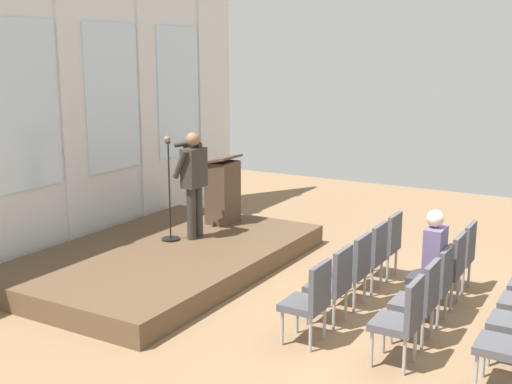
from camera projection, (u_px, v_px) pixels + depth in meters
ground_plane at (440, 324)px, 7.63m from camera, size 15.27×15.27×0.00m
rear_partition at (72, 111)px, 10.08m from camera, size 9.09×0.14×4.45m
stage_platform at (165, 258)px, 9.60m from camera, size 4.69×2.99×0.31m
speaker at (193, 177)px, 9.91m from camera, size 0.52×0.69×1.65m
mic_stand at (170, 219)px, 9.91m from camera, size 0.28×0.28×1.55m
lectern at (223, 191)px, 10.89m from camera, size 0.60×0.48×1.16m
chair_r0_c0 at (310, 298)px, 7.01m from camera, size 0.46×0.44×0.94m
chair_r0_c1 at (333, 281)px, 7.54m from camera, size 0.46×0.44×0.94m
chair_r0_c2 at (353, 266)px, 8.06m from camera, size 0.46×0.44×0.94m
chair_r0_c3 at (371, 253)px, 8.59m from camera, size 0.46×0.44×0.94m
chair_r0_c4 at (386, 241)px, 9.11m from camera, size 0.46×0.44×0.94m
chair_r1_c0 at (403, 317)px, 6.51m from camera, size 0.46×0.44×0.94m
chair_r1_c1 at (420, 297)px, 7.03m from camera, size 0.46×0.44×0.94m
chair_r1_c2 at (436, 280)px, 7.56m from camera, size 0.46×0.44×0.94m
audience_r1_c2 at (430, 261)px, 7.55m from camera, size 0.36×0.39×1.38m
chair_r1_c3 at (449, 265)px, 8.08m from camera, size 0.46×0.44×0.94m
chair_r1_c4 at (461, 252)px, 8.61m from camera, size 0.46×0.44×0.94m
chair_r2_c0 at (510, 339)px, 6.01m from camera, size 0.46×0.44×0.94m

